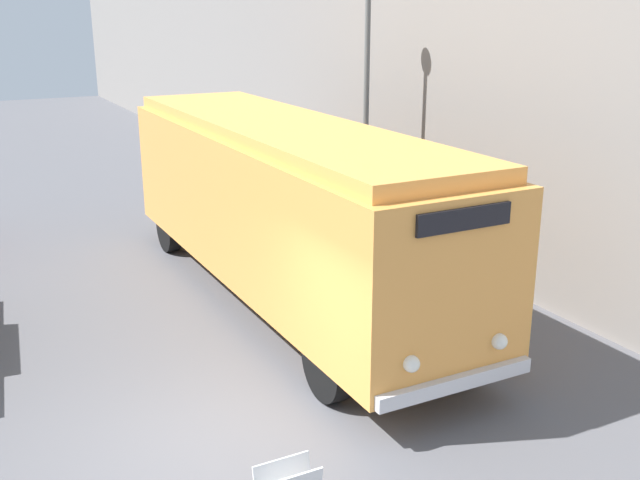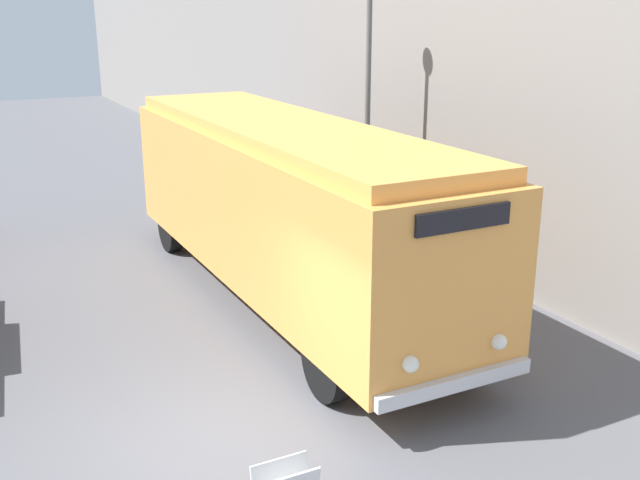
# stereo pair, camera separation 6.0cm
# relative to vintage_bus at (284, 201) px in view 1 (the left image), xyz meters

# --- Properties ---
(ground_plane) EXTENTS (80.00, 80.00, 0.00)m
(ground_plane) POSITION_rel_vintage_bus_xyz_m (-3.01, -4.30, -1.90)
(ground_plane) COLOR #56565B
(building_wall_right) EXTENTS (0.30, 60.00, 7.16)m
(building_wall_right) POSITION_rel_vintage_bus_xyz_m (4.11, 5.70, 1.68)
(building_wall_right) COLOR gray
(building_wall_right) RESTS_ON ground_plane
(vintage_bus) EXTENTS (2.54, 10.50, 3.34)m
(vintage_bus) POSITION_rel_vintage_bus_xyz_m (0.00, 0.00, 0.00)
(vintage_bus) COLOR black
(vintage_bus) RESTS_ON ground_plane
(streetlamp) EXTENTS (0.36, 0.36, 5.87)m
(streetlamp) POSITION_rel_vintage_bus_xyz_m (2.78, 1.73, 1.96)
(streetlamp) COLOR #595E60
(streetlamp) RESTS_ON ground_plane
(traffic_cone) EXTENTS (0.36, 0.36, 0.49)m
(traffic_cone) POSITION_rel_vintage_bus_xyz_m (1.80, -4.29, -1.66)
(traffic_cone) COLOR black
(traffic_cone) RESTS_ON ground_plane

